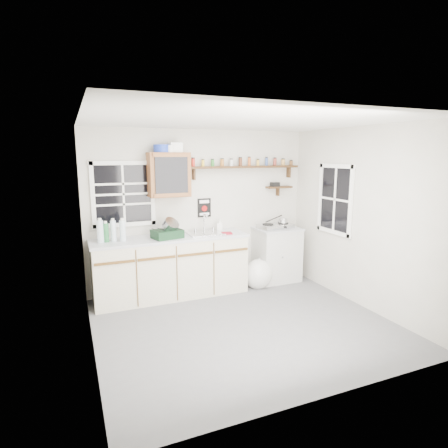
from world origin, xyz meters
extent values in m
cube|color=#58585B|center=(0.00, 0.00, -0.01)|extent=(3.60, 3.20, 0.02)
cube|color=silver|center=(0.00, 0.00, 2.51)|extent=(3.60, 3.20, 0.02)
cube|color=#B0AB9E|center=(-1.81, 0.00, 1.25)|extent=(0.02, 3.20, 2.50)
cube|color=#B0AB9E|center=(1.81, 0.00, 1.25)|extent=(0.02, 3.20, 2.50)
cube|color=#B0AB9E|center=(0.00, 1.61, 1.25)|extent=(3.60, 0.02, 2.50)
cube|color=#B0AB9E|center=(0.00, -1.61, 1.25)|extent=(3.60, 0.02, 2.50)
cube|color=beige|center=(-0.58, 1.30, 0.44)|extent=(2.27, 0.60, 0.88)
cube|color=#A9ABB1|center=(-0.58, 1.30, 0.90)|extent=(2.31, 0.62, 0.04)
cube|color=#593A17|center=(-1.44, 0.99, 0.70)|extent=(0.53, 0.02, 0.03)
cube|color=#593A17|center=(-0.87, 0.99, 0.70)|extent=(0.53, 0.02, 0.03)
cube|color=#593A17|center=(-0.30, 0.99, 0.70)|extent=(0.53, 0.02, 0.03)
cube|color=#593A17|center=(0.27, 0.99, 0.70)|extent=(0.53, 0.02, 0.03)
cube|color=#BBBBB4|center=(1.25, 1.33, 0.44)|extent=(0.70, 0.55, 0.88)
cube|color=#A9ABB1|center=(1.25, 1.33, 0.90)|extent=(0.73, 0.57, 0.03)
cube|color=silver|center=(-0.05, 1.30, 0.93)|extent=(0.52, 0.44, 0.03)
cylinder|color=silver|center=(0.00, 1.46, 1.06)|extent=(0.02, 0.02, 0.28)
cylinder|color=silver|center=(0.00, 1.40, 1.19)|extent=(0.02, 0.14, 0.02)
cube|color=brown|center=(-0.55, 1.45, 1.82)|extent=(0.60, 0.30, 0.65)
cube|color=black|center=(-0.55, 1.29, 1.82)|extent=(0.48, 0.02, 0.52)
cylinder|color=#1A33A9|center=(-0.64, 1.45, 2.21)|extent=(0.24, 0.24, 0.11)
cube|color=white|center=(-0.44, 1.45, 2.22)|extent=(0.18, 0.15, 0.14)
cylinder|color=white|center=(-0.53, 1.40, 2.20)|extent=(0.12, 0.12, 0.10)
cube|color=black|center=(0.73, 1.51, 1.92)|extent=(1.91, 0.18, 0.04)
cube|color=black|center=(-0.13, 1.55, 1.82)|extent=(0.03, 0.10, 0.18)
cube|color=black|center=(1.58, 1.55, 1.82)|extent=(0.03, 0.10, 0.18)
cylinder|color=red|center=(-0.15, 1.51, 2.00)|extent=(0.06, 0.06, 0.12)
cylinder|color=black|center=(-0.15, 1.51, 2.06)|extent=(0.05, 0.05, 0.02)
cylinder|color=gold|center=(0.01, 1.51, 1.99)|extent=(0.05, 0.05, 0.10)
cylinder|color=black|center=(0.01, 1.51, 2.04)|extent=(0.04, 0.04, 0.02)
cylinder|color=#267226|center=(0.17, 1.51, 1.99)|extent=(0.05, 0.05, 0.10)
cylinder|color=black|center=(0.17, 1.51, 2.04)|extent=(0.05, 0.05, 0.02)
cylinder|color=#99591E|center=(0.33, 1.51, 1.99)|extent=(0.06, 0.06, 0.11)
cylinder|color=black|center=(0.33, 1.51, 2.05)|extent=(0.05, 0.05, 0.02)
cylinder|color=silver|center=(0.49, 1.51, 1.99)|extent=(0.06, 0.06, 0.10)
cylinder|color=black|center=(0.49, 1.51, 2.05)|extent=(0.05, 0.05, 0.02)
cylinder|color=#4C2614|center=(0.65, 1.51, 2.00)|extent=(0.06, 0.06, 0.12)
cylinder|color=black|center=(0.65, 1.51, 2.07)|extent=(0.05, 0.05, 0.02)
cylinder|color=#B24C19|center=(0.80, 1.51, 2.00)|extent=(0.05, 0.05, 0.13)
cylinder|color=black|center=(0.80, 1.51, 2.08)|extent=(0.04, 0.04, 0.02)
cylinder|color=gold|center=(0.96, 1.51, 1.98)|extent=(0.05, 0.05, 0.09)
cylinder|color=black|center=(0.96, 1.51, 2.04)|extent=(0.04, 0.04, 0.02)
cylinder|color=#334C8C|center=(1.12, 1.51, 2.00)|extent=(0.05, 0.05, 0.12)
cylinder|color=black|center=(1.12, 1.51, 2.07)|extent=(0.04, 0.04, 0.02)
cylinder|color=maroon|center=(1.28, 1.51, 1.99)|extent=(0.05, 0.05, 0.11)
cylinder|color=black|center=(1.28, 1.51, 2.06)|extent=(0.05, 0.05, 0.02)
cylinder|color=#BF8C3F|center=(1.44, 1.51, 1.99)|extent=(0.06, 0.06, 0.10)
cylinder|color=black|center=(1.44, 1.51, 2.04)|extent=(0.05, 0.05, 0.02)
cylinder|color=brown|center=(1.60, 1.51, 1.97)|extent=(0.06, 0.06, 0.07)
cylinder|color=black|center=(1.60, 1.51, 2.02)|extent=(0.05, 0.05, 0.02)
cube|color=black|center=(1.38, 1.52, 1.57)|extent=(0.45, 0.15, 0.03)
cube|color=black|center=(1.38, 1.56, 1.49)|extent=(0.03, 0.08, 0.14)
cube|color=black|center=(1.30, 1.52, 1.62)|extent=(0.14, 0.10, 0.07)
cube|color=black|center=(0.05, 1.59, 1.28)|extent=(0.22, 0.01, 0.30)
cube|color=white|center=(0.05, 1.58, 1.38)|extent=(0.16, 0.00, 0.05)
cylinder|color=#A50C0C|center=(0.05, 1.58, 1.27)|extent=(0.09, 0.01, 0.09)
cube|color=white|center=(0.05, 1.58, 1.18)|extent=(0.16, 0.00, 0.04)
cube|color=black|center=(-1.20, 1.59, 1.55)|extent=(0.85, 0.02, 0.90)
cube|color=white|center=(-1.20, 1.59, 1.55)|extent=(0.93, 0.03, 0.98)
cube|color=black|center=(1.79, 0.55, 1.45)|extent=(0.02, 0.70, 1.00)
cube|color=white|center=(1.79, 0.55, 1.45)|extent=(0.03, 0.78, 1.08)
cylinder|color=silver|center=(-1.57, 1.31, 1.08)|extent=(0.09, 0.09, 0.31)
cylinder|color=white|center=(-1.57, 1.31, 1.25)|extent=(0.05, 0.05, 0.03)
cylinder|color=#226734|center=(-1.50, 1.31, 1.05)|extent=(0.08, 0.08, 0.26)
cylinder|color=white|center=(-1.50, 1.31, 1.20)|extent=(0.04, 0.04, 0.03)
cylinder|color=silver|center=(-1.40, 1.32, 1.07)|extent=(0.08, 0.08, 0.30)
cylinder|color=white|center=(-1.40, 1.32, 1.23)|extent=(0.04, 0.04, 0.03)
cylinder|color=silver|center=(-1.28, 1.28, 1.07)|extent=(0.08, 0.08, 0.30)
cylinder|color=white|center=(-1.28, 1.28, 1.23)|extent=(0.05, 0.05, 0.03)
cube|color=black|center=(-0.65, 1.23, 0.98)|extent=(0.46, 0.39, 0.12)
cylinder|color=silver|center=(-0.60, 1.23, 1.10)|extent=(0.33, 0.34, 0.25)
imported|color=white|center=(0.26, 1.44, 1.01)|extent=(0.11, 0.11, 0.19)
cube|color=maroon|center=(0.26, 1.16, 0.93)|extent=(0.18, 0.16, 0.02)
cube|color=silver|center=(1.20, 1.31, 0.95)|extent=(0.61, 0.38, 0.07)
cylinder|color=black|center=(1.06, 1.31, 0.99)|extent=(0.18, 0.18, 0.01)
cylinder|color=black|center=(1.35, 1.31, 0.99)|extent=(0.18, 0.18, 0.01)
cylinder|color=silver|center=(1.35, 1.31, 1.03)|extent=(0.14, 0.14, 0.09)
cylinder|color=black|center=(1.21, 1.37, 1.06)|extent=(0.25, 0.15, 0.14)
ellipsoid|color=silver|center=(0.80, 1.13, 0.21)|extent=(0.45, 0.40, 0.47)
cone|color=silver|center=(0.82, 1.13, 0.42)|extent=(0.13, 0.13, 0.13)
camera|label=1|loc=(-1.94, -4.00, 2.12)|focal=30.00mm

